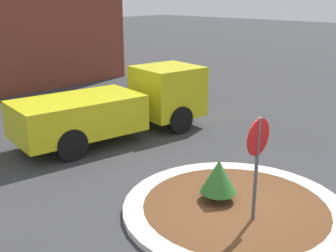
% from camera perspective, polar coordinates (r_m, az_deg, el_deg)
% --- Properties ---
extents(ground_plane, '(120.00, 120.00, 0.00)m').
position_cam_1_polar(ground_plane, '(9.18, 9.02, -11.27)').
color(ground_plane, '#38383A').
extents(traffic_island, '(4.73, 4.73, 0.13)m').
position_cam_1_polar(traffic_island, '(9.15, 9.04, -10.90)').
color(traffic_island, silver).
rests_on(traffic_island, ground_plane).
extents(stop_sign, '(0.72, 0.07, 2.22)m').
position_cam_1_polar(stop_sign, '(8.09, 12.00, -3.49)').
color(stop_sign, '#4C4C51').
rests_on(stop_sign, ground_plane).
extents(island_shrub, '(0.78, 0.78, 0.92)m').
position_cam_1_polar(island_shrub, '(9.04, 6.88, -6.78)').
color(island_shrub, brown).
rests_on(island_shrub, traffic_island).
extents(utility_truck, '(6.42, 2.86, 2.06)m').
position_cam_1_polar(utility_truck, '(13.33, -6.48, 2.87)').
color(utility_truck, gold).
rests_on(utility_truck, ground_plane).
extents(storefront_building, '(10.08, 6.07, 5.62)m').
position_cam_1_polar(storefront_building, '(23.00, -21.01, 12.48)').
color(storefront_building, brown).
rests_on(storefront_building, ground_plane).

